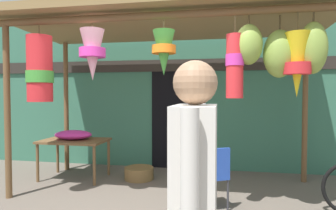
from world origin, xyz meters
TOP-DOWN VIEW (x-y plane):
  - shop_facade at (0.00, 2.67)m, footprint 11.15×0.29m
  - market_stall_canopy at (0.27, 0.97)m, footprint 5.02×2.15m
  - display_table at (-1.59, 1.48)m, footprint 1.16×0.73m
  - flower_heap_on_table at (-1.62, 1.51)m, footprint 0.69×0.48m
  - folding_chair at (0.92, 0.47)m, footprint 0.54×0.54m
  - wicker_basket_by_table at (-0.42, 1.65)m, footprint 0.52×0.52m
  - passerby_at_right at (0.91, -1.87)m, footprint 0.23×0.59m

SIDE VIEW (x-z plane):
  - wicker_basket_by_table at x=-0.42m, z-range 0.00..0.21m
  - folding_chair at x=0.92m, z-range 0.08..0.92m
  - display_table at x=-1.59m, z-range 0.28..0.98m
  - flower_heap_on_table at x=-1.62m, z-range 0.71..0.87m
  - passerby_at_right at x=0.91m, z-range 0.16..1.87m
  - shop_facade at x=0.00m, z-range 0.00..3.42m
  - market_stall_canopy at x=0.27m, z-range 1.03..3.82m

